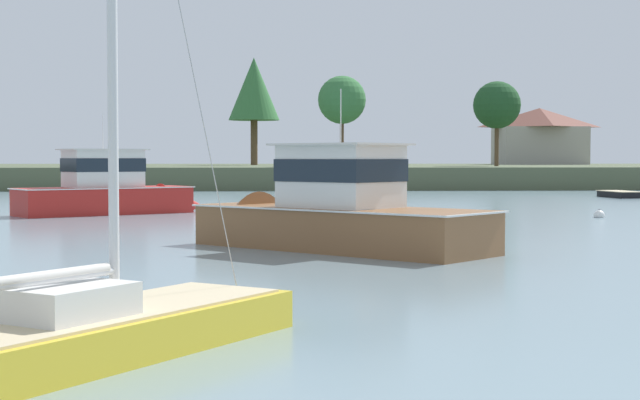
# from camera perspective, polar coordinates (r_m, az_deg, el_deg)

# --- Properties ---
(far_shore_bank) EXTENTS (204.92, 58.74, 1.96)m
(far_shore_bank) POSITION_cam_1_polar(r_m,az_deg,el_deg) (111.36, -0.89, 1.54)
(far_shore_bank) COLOR #4C563D
(far_shore_bank) RESTS_ON ground
(sailboat_yellow) EXTENTS (5.79, 7.16, 10.05)m
(sailboat_yellow) POSITION_cam_1_polar(r_m,az_deg,el_deg) (13.77, -13.60, -8.19)
(sailboat_yellow) COLOR gold
(sailboat_yellow) RESTS_ON ground
(cruiser_red) EXTENTS (9.56, 7.33, 5.74)m
(cruiser_red) POSITION_cam_1_polar(r_m,az_deg,el_deg) (49.21, -11.74, 0.14)
(cruiser_red) COLOR #B2231E
(cruiser_red) RESTS_ON ground
(cruiser_wood) EXTENTS (9.89, 9.64, 5.90)m
(cruiser_wood) POSITION_cam_1_polar(r_m,az_deg,el_deg) (29.86, -0.23, -1.46)
(cruiser_wood) COLOR brown
(cruiser_wood) RESTS_ON ground
(dinghy_black) EXTENTS (2.15, 4.04, 0.63)m
(dinghy_black) POSITION_cam_1_polar(r_m,az_deg,el_deg) (71.42, 17.07, 0.27)
(dinghy_black) COLOR black
(dinghy_black) RESTS_ON ground
(mooring_buoy_white) EXTENTS (0.51, 0.51, 0.56)m
(mooring_buoy_white) POSITION_cam_1_polar(r_m,az_deg,el_deg) (46.87, 15.98, -0.88)
(mooring_buoy_white) COLOR white
(mooring_buoy_white) RESTS_ON ground
(mooring_buoy_orange) EXTENTS (0.48, 0.48, 0.53)m
(mooring_buoy_orange) POSITION_cam_1_polar(r_m,az_deg,el_deg) (57.02, 2.46, -0.22)
(mooring_buoy_orange) COLOR orange
(mooring_buoy_orange) RESTS_ON ground
(shore_tree_right_mid) EXTENTS (5.88, 5.88, 12.37)m
(shore_tree_right_mid) POSITION_cam_1_polar(r_m,az_deg,el_deg) (113.26, -3.88, 6.44)
(shore_tree_right_mid) COLOR brown
(shore_tree_right_mid) RESTS_ON far_shore_bank
(shore_tree_center_left) EXTENTS (4.69, 4.69, 8.41)m
(shore_tree_center_left) POSITION_cam_1_polar(r_m,az_deg,el_deg) (98.56, 10.29, 5.46)
(shore_tree_center_left) COLOR brown
(shore_tree_center_left) RESTS_ON far_shore_bank
(shore_tree_far_right) EXTENTS (4.44, 4.44, 8.39)m
(shore_tree_far_right) POSITION_cam_1_polar(r_m,az_deg,el_deg) (90.38, 1.29, 5.85)
(shore_tree_far_right) COLOR brown
(shore_tree_far_right) RESTS_ON far_shore_bank
(cottage_behind_trees) EXTENTS (11.40, 8.52, 7.14)m
(cottage_behind_trees) POSITION_cam_1_polar(r_m,az_deg,el_deg) (127.15, 12.68, 3.70)
(cottage_behind_trees) COLOR #9E998E
(cottage_behind_trees) RESTS_ON far_shore_bank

